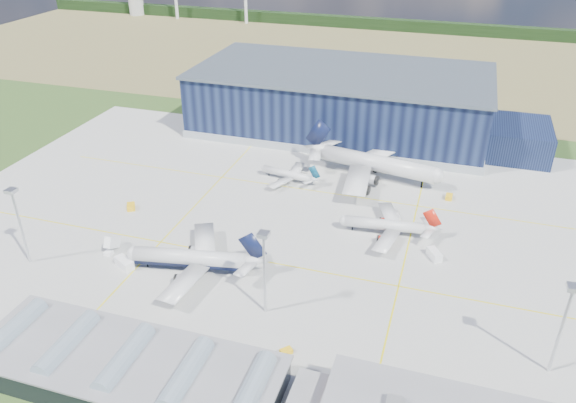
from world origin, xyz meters
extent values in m
plane|color=#2C481B|center=(0.00, 0.00, 0.00)|extent=(600.00, 600.00, 0.00)
cube|color=#9D9E99|center=(0.00, 10.00, 0.03)|extent=(220.00, 160.00, 0.06)
cube|color=yellow|center=(0.00, -10.00, 0.07)|extent=(180.00, 0.40, 0.02)
cube|color=yellow|center=(0.00, 35.00, 0.07)|extent=(180.00, 0.40, 0.02)
cube|color=yellow|center=(-30.00, 10.00, 0.07)|extent=(0.40, 120.00, 0.02)
cube|color=yellow|center=(40.00, 10.00, 0.07)|extent=(0.40, 120.00, 0.02)
cube|color=olive|center=(0.00, 220.00, 0.00)|extent=(600.00, 220.00, 0.01)
cube|color=black|center=(0.00, 300.00, 4.00)|extent=(600.00, 8.00, 8.00)
cube|color=black|center=(0.00, 95.00, 12.50)|extent=(120.00, 60.00, 25.00)
cube|color=#9AA1A8|center=(0.00, 95.00, 1.60)|extent=(121.00, 61.00, 3.20)
cube|color=#505A65|center=(0.00, 95.00, 25.50)|extent=(122.00, 62.00, 1.20)
cube|color=black|center=(72.00, 90.00, 6.00)|extent=(24.00, 30.00, 12.00)
cube|color=black|center=(55.00, -48.80, 6.50)|extent=(44.00, 0.40, 1.40)
cube|color=beige|center=(45.00, -58.00, 10.10)|extent=(3.20, 2.60, 1.60)
cube|color=black|center=(-10.00, -60.00, 3.00)|extent=(65.00, 22.00, 6.00)
cube|color=gray|center=(-10.00, -60.00, 6.20)|extent=(66.00, 23.00, 0.50)
cylinder|color=#899CAA|center=(-38.00, -60.00, 6.40)|extent=(4.40, 18.00, 4.40)
cylinder|color=#899CAA|center=(-24.00, -60.00, 6.40)|extent=(4.40, 18.00, 4.40)
cylinder|color=#899CAA|center=(-10.00, -60.00, 6.40)|extent=(4.40, 18.00, 4.40)
cylinder|color=#899CAA|center=(4.00, -60.00, 6.40)|extent=(4.40, 18.00, 4.40)
cylinder|color=#899CAA|center=(18.00, -60.00, 6.40)|extent=(4.40, 18.00, 4.40)
cylinder|color=silver|center=(-60.00, -30.00, 11.00)|extent=(0.70, 0.70, 22.00)
cube|color=silver|center=(-60.00, -30.00, 22.50)|extent=(2.60, 2.60, 1.00)
cylinder|color=silver|center=(10.00, -30.00, 11.00)|extent=(0.70, 0.70, 22.00)
cube|color=silver|center=(10.00, -30.00, 22.50)|extent=(2.60, 2.60, 1.00)
cylinder|color=silver|center=(75.00, -30.00, 11.00)|extent=(0.70, 0.70, 22.00)
cube|color=silver|center=(75.00, -30.00, 22.50)|extent=(2.60, 2.60, 1.00)
cube|color=yellow|center=(-48.93, 4.77, 0.84)|extent=(4.17, 4.71, 1.68)
cube|color=yellow|center=(19.32, -42.15, 0.57)|extent=(3.09, 3.14, 1.14)
cube|color=white|center=(-33.18, -24.31, 1.35)|extent=(6.73, 5.32, 2.70)
cube|color=white|center=(34.39, 24.69, 0.69)|extent=(3.08, 3.70, 1.37)
cube|color=white|center=(47.70, 6.08, 1.22)|extent=(4.88, 5.79, 2.43)
cube|color=yellow|center=(49.52, 43.19, 0.76)|extent=(2.29, 3.53, 1.51)
cube|color=white|center=(38.26, -46.00, 1.35)|extent=(5.74, 2.95, 2.70)
cube|color=white|center=(-41.02, -17.75, 1.67)|extent=(2.12, 5.24, 3.34)
imported|color=#99999E|center=(14.12, -48.00, 0.54)|extent=(3.34, 1.34, 1.08)
camera|label=1|loc=(48.00, -131.24, 90.95)|focal=35.00mm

